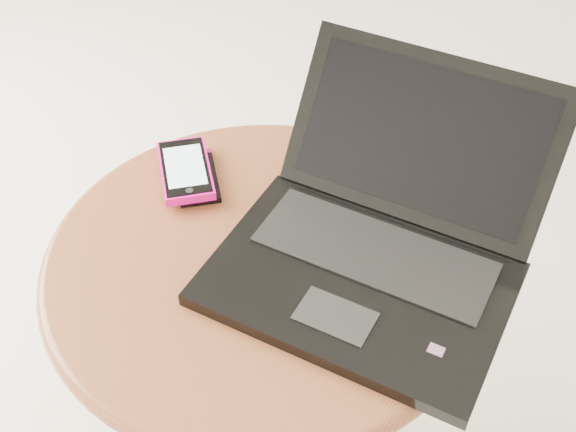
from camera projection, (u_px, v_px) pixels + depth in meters
The scene contains 4 objects.
table at pixel (264, 302), 0.98m from camera, with size 0.56×0.56×0.44m.
laptop at pixel (377, 240), 0.88m from camera, with size 0.38×0.40×0.20m.
phone_black at pixel (197, 177), 1.02m from camera, with size 0.12×0.11×0.01m.
phone_pink at pixel (185, 170), 1.01m from camera, with size 0.14×0.14×0.02m.
Camera 1 is at (0.48, -0.42, 1.11)m, focal length 45.59 mm.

